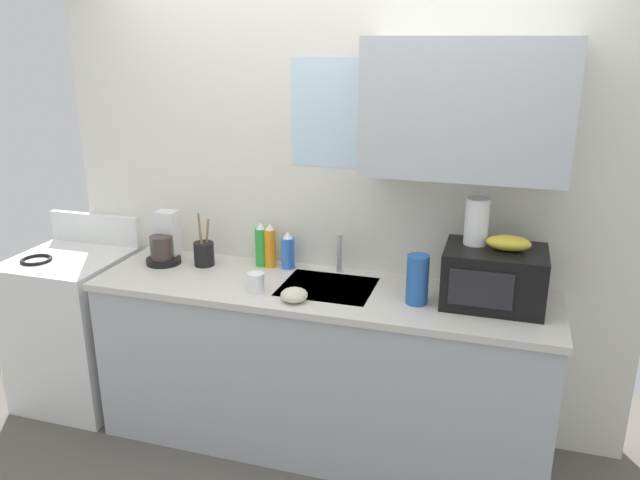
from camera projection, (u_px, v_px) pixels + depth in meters
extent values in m
cube|color=silver|center=(339.00, 203.00, 3.33)|extent=(3.10, 0.10, 2.50)
cube|color=#B2B7BC|center=(466.00, 108.00, 2.79)|extent=(0.92, 0.32, 0.62)
cube|color=silver|center=(344.00, 114.00, 3.14)|extent=(0.56, 0.02, 0.55)
cube|color=#B2B7BC|center=(320.00, 370.00, 3.27)|extent=(2.30, 0.60, 0.86)
cube|color=beige|center=(320.00, 291.00, 3.13)|extent=(2.33, 0.63, 0.03)
cube|color=#9EA0A5|center=(327.00, 299.00, 3.15)|extent=(0.46, 0.38, 0.14)
cylinder|color=#B2B5BA|center=(339.00, 253.00, 3.30)|extent=(0.03, 0.03, 0.21)
cube|color=white|center=(76.00, 329.00, 3.68)|extent=(0.60, 0.60, 0.90)
torus|color=black|center=(36.00, 260.00, 3.48)|extent=(0.17, 0.17, 0.02)
cube|color=white|center=(95.00, 228.00, 3.77)|extent=(0.60, 0.04, 0.18)
cube|color=black|center=(494.00, 277.00, 2.89)|extent=(0.46, 0.34, 0.27)
cube|color=black|center=(481.00, 289.00, 2.75)|extent=(0.28, 0.01, 0.17)
ellipsoid|color=gold|center=(509.00, 243.00, 2.83)|extent=(0.20, 0.11, 0.07)
cylinder|color=white|center=(477.00, 221.00, 2.89)|extent=(0.11, 0.11, 0.22)
cylinder|color=black|center=(164.00, 261.00, 3.45)|extent=(0.19, 0.19, 0.03)
cylinder|color=#3F332D|center=(162.00, 247.00, 3.42)|extent=(0.12, 0.12, 0.13)
cube|color=silver|center=(168.00, 234.00, 3.47)|extent=(0.11, 0.09, 0.26)
cylinder|color=blue|center=(288.00, 253.00, 3.36)|extent=(0.07, 0.07, 0.17)
cone|color=white|center=(288.00, 235.00, 3.33)|extent=(0.05, 0.05, 0.04)
cylinder|color=orange|center=(270.00, 248.00, 3.37)|extent=(0.06, 0.06, 0.21)
cone|color=white|center=(270.00, 227.00, 3.34)|extent=(0.05, 0.05, 0.04)
cylinder|color=green|center=(261.00, 247.00, 3.39)|extent=(0.06, 0.06, 0.21)
cone|color=white|center=(260.00, 226.00, 3.35)|extent=(0.05, 0.05, 0.04)
cylinder|color=#2659A5|center=(417.00, 280.00, 2.90)|extent=(0.10, 0.10, 0.24)
cylinder|color=white|center=(256.00, 282.00, 3.06)|extent=(0.08, 0.08, 0.09)
cylinder|color=black|center=(204.00, 254.00, 3.41)|extent=(0.11, 0.11, 0.13)
cylinder|color=olive|center=(200.00, 236.00, 3.38)|extent=(0.03, 0.02, 0.25)
cylinder|color=olive|center=(207.00, 239.00, 3.38)|extent=(0.03, 0.03, 0.22)
cylinder|color=olive|center=(201.00, 242.00, 3.36)|extent=(0.03, 0.02, 0.20)
ellipsoid|color=beige|center=(294.00, 295.00, 2.95)|extent=(0.13, 0.13, 0.06)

